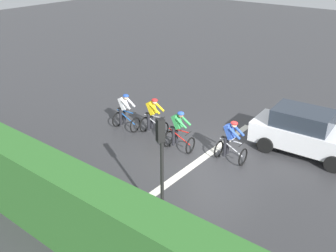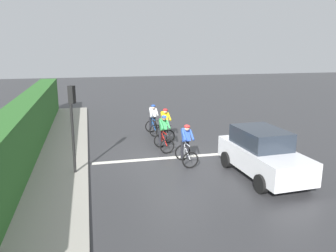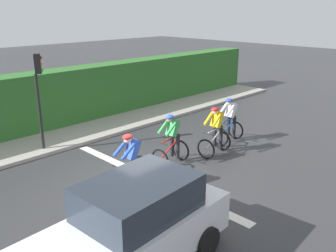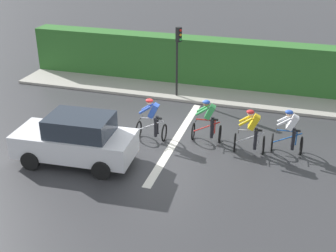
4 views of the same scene
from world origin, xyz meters
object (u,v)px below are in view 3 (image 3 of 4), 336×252
Objects in this scene: cyclist_lead at (229,121)px; traffic_light_near_crossing at (39,88)px; cyclist_fourth at (131,164)px; car_white at (132,228)px; cyclist_second at (215,132)px; cyclist_mid at (172,141)px.

traffic_light_near_crossing is at bearing -126.95° from cyclist_lead.
car_white is at bearing -39.41° from cyclist_fourth.
cyclist_lead is 1.00× the size of cyclist_fourth.
car_white is (2.78, -6.93, 0.08)m from cyclist_lead.
cyclist_second is at bearing 90.89° from cyclist_fourth.
cyclist_fourth is (0.42, -4.99, 0.00)m from cyclist_lead.
car_white reaches higher than cyclist_second.
traffic_light_near_crossing is at bearing 165.78° from car_white.
cyclist_mid is at bearing 125.60° from car_white.
car_white is at bearing -66.83° from cyclist_second.
cyclist_second is 1.00× the size of cyclist_mid.
cyclist_lead is 1.00× the size of cyclist_second.
cyclist_mid is at bearing 103.52° from cyclist_fourth.
cyclist_mid is at bearing 30.46° from traffic_light_near_crossing.
cyclist_lead and cyclist_fourth have the same top height.
cyclist_fourth is 0.40× the size of car_white.
cyclist_lead is at bearing 88.67° from cyclist_mid.
cyclist_second is 0.40× the size of car_white.
traffic_light_near_crossing is (-4.35, -0.23, 1.43)m from cyclist_fourth.
cyclist_lead and cyclist_mid have the same top height.
cyclist_mid is 1.00× the size of cyclist_fourth.
car_white reaches higher than cyclist_lead.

